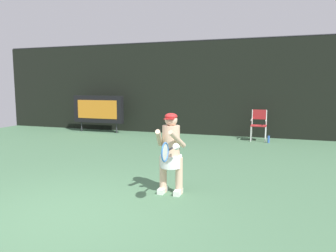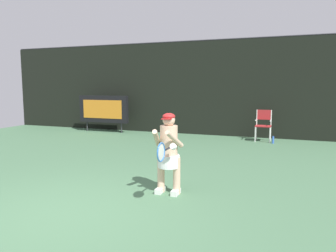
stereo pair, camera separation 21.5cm
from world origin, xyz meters
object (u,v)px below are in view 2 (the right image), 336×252
Objects in this scene: umpire_chair at (263,123)px; water_bottle at (273,140)px; tennis_player at (169,150)px; scoreboard at (103,109)px; tennis_racket at (162,152)px.

umpire_chair reaches higher than water_bottle.
scoreboard is at bearing 129.85° from tennis_player.
tennis_player is at bearing -100.49° from umpire_chair.
water_bottle is 0.18× the size of tennis_player.
scoreboard is at bearing 135.64° from tennis_racket.
water_bottle is at bearing -43.79° from umpire_chair.
tennis_player is (-1.51, -5.90, 0.65)m from water_bottle.
umpire_chair is 4.08× the size of water_bottle.
tennis_player is 0.66m from tennis_racket.
tennis_player is at bearing 108.72° from tennis_racket.
scoreboard is 2.04× the size of umpire_chair.
water_bottle is at bearing 85.92° from tennis_racket.
water_bottle is at bearing -3.04° from scoreboard.
scoreboard is 8.15m from tennis_player.
umpire_chair is at bearing 89.33° from tennis_racket.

